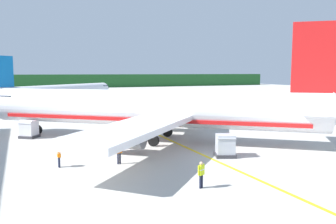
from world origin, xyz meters
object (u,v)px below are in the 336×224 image
airliner_foreground (153,109)px  crew_loader_right (59,155)px  airliner_mid_apron (59,93)px  crew_marshaller (119,151)px  cargo_container_mid (225,146)px  cargo_container_near (29,129)px  crew_loader_left (201,172)px

airliner_foreground → crew_loader_right: (-10.31, -6.82, -2.43)m
airliner_mid_apron → crew_marshaller: airliner_mid_apron is taller
crew_marshaller → airliner_foreground: bearing=53.0°
cargo_container_mid → airliner_mid_apron: bearing=99.1°
airliner_mid_apron → cargo_container_mid: bearing=-80.9°
airliner_mid_apron → cargo_container_mid: size_ratio=12.80×
airliner_foreground → cargo_container_mid: bearing=-69.9°
airliner_mid_apron → cargo_container_near: (-7.08, -36.15, -1.94)m
airliner_mid_apron → cargo_container_mid: airliner_mid_apron is taller
crew_loader_left → airliner_mid_apron: bearing=92.4°
airliner_mid_apron → cargo_container_near: 36.88m
cargo_container_near → cargo_container_mid: cargo_container_mid is taller
crew_loader_left → crew_loader_right: size_ratio=1.06×
crew_loader_right → cargo_container_mid: bearing=-9.2°
airliner_mid_apron → airliner_foreground: bearing=-83.4°
cargo_container_near → crew_loader_left: (9.52, -22.41, 0.05)m
crew_loader_left → crew_marshaller: bearing=112.9°
cargo_container_mid → crew_loader_left: cargo_container_mid is taller
airliner_mid_apron → crew_loader_left: size_ratio=16.68×
cargo_container_near → crew_loader_left: bearing=-67.0°
airliner_foreground → airliner_mid_apron: 43.48m
crew_marshaller → crew_loader_right: bearing=168.8°
cargo_container_mid → crew_marshaller: 9.20m
airliner_mid_apron → crew_loader_right: airliner_mid_apron is taller
crew_marshaller → crew_loader_right: size_ratio=1.09×
cargo_container_near → crew_marshaller: (6.29, -14.75, 0.08)m
airliner_mid_apron → crew_loader_left: 58.64m
airliner_foreground → crew_loader_right: size_ratio=21.30×
cargo_container_mid → crew_loader_left: size_ratio=1.30×
crew_marshaller → crew_loader_left: size_ratio=1.03×
crew_marshaller → cargo_container_near: bearing=113.1°
airliner_mid_apron → crew_marshaller: (-0.79, -50.90, -1.86)m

